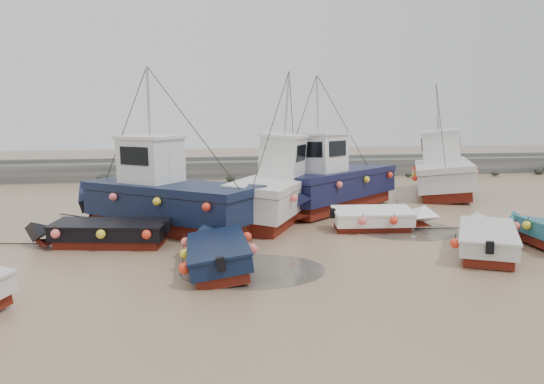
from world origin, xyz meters
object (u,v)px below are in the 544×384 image
Objects in this scene: dinghy_1 at (220,248)px; dinghy_4 at (100,230)px; cabin_boat_1 at (277,189)px; cabin_boat_3 at (445,171)px; cabin_boat_0 at (159,196)px; dinghy_3 at (487,235)px; cabin_boat_2 at (325,183)px; person at (165,219)px; dinghy_5 at (381,216)px.

dinghy_1 is 5.02m from dinghy_4.
cabin_boat_1 and cabin_boat_3 have the same top height.
dinghy_3 is at bearing -75.69° from cabin_boat_0.
cabin_boat_3 is at bearing -49.57° from dinghy_4.
dinghy_3 is 0.99× the size of dinghy_4.
dinghy_1 is 0.68× the size of cabin_boat_1.
dinghy_3 is 0.64× the size of cabin_boat_2.
cabin_boat_0 reaches higher than person.
dinghy_3 is at bearing 35.96° from dinghy_5.
person is (-8.23, 3.97, -0.56)m from dinghy_5.
cabin_boat_3 is at bearing 146.04° from dinghy_5.
cabin_boat_1 is 12.30m from cabin_boat_3.
cabin_boat_2 is at bearing -162.42° from dinghy_5.
cabin_boat_1 is at bearing -121.39° from dinghy_5.
cabin_boat_3 reaches higher than dinghy_3.
cabin_boat_2 reaches higher than dinghy_5.
cabin_boat_1 is at bearing -36.20° from cabin_boat_0.
cabin_boat_1 reaches higher than dinghy_1.
cabin_boat_2 reaches higher than person.
dinghy_5 is (-2.09, 3.76, 0.03)m from dinghy_3.
cabin_boat_1 reaches higher than person.
cabin_boat_2 is at bearing -128.97° from cabin_boat_3.
dinghy_5 reaches higher than person.
dinghy_5 is 0.63× the size of cabin_boat_0.
dinghy_1 is at bearing -118.12° from dinghy_4.
cabin_boat_1 is 0.93× the size of cabin_boat_3.
dinghy_3 is at bearing -87.51° from cabin_boat_3.
cabin_boat_3 is at bearing 44.05° from dinghy_1.
dinghy_1 is at bearing -86.53° from cabin_boat_1.
dinghy_1 is 8.72m from dinghy_3.
cabin_boat_3 is at bearing -165.48° from person.
dinghy_1 is at bearing 99.89° from person.
cabin_boat_2 is at bearing -48.13° from dinghy_4.
cabin_boat_2 reaches higher than dinghy_4.
cabin_boat_0 reaches higher than dinghy_4.
cabin_boat_0 and cabin_boat_3 have the same top height.
cabin_boat_0 is 4.97m from cabin_boat_1.
dinghy_3 is at bearing -91.05° from dinghy_4.
cabin_boat_0 reaches higher than dinghy_3.
dinghy_4 is (-3.76, 3.33, -0.00)m from dinghy_1.
dinghy_5 is 8.63m from cabin_boat_0.
cabin_boat_2 is at bearing 62.48° from cabin_boat_1.
dinghy_5 is at bearing -10.03° from cabin_boat_1.
cabin_boat_0 and cabin_boat_1 have the same top height.
cabin_boat_1 is at bearing 83.02° from cabin_boat_2.
cabin_boat_1 is (4.87, 1.00, 0.02)m from cabin_boat_0.
person is at bearing 104.09° from dinghy_1.
cabin_boat_1 is at bearing 164.24° from person.
cabin_boat_1 is 5.03m from person.
dinghy_4 is 10.40m from dinghy_5.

